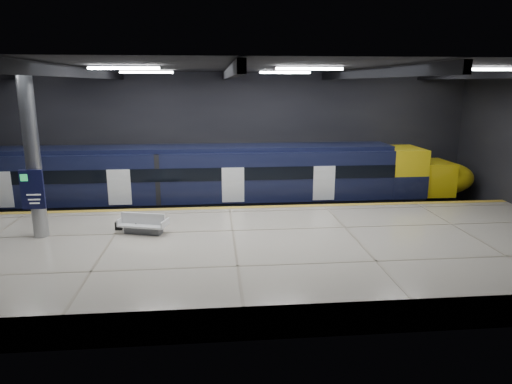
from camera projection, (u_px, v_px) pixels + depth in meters
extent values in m
plane|color=black|center=(232.00, 246.00, 21.05)|extent=(30.00, 30.00, 0.00)
cube|color=black|center=(226.00, 139.00, 27.87)|extent=(30.00, 0.10, 8.00)
cube|color=black|center=(243.00, 209.00, 12.38)|extent=(30.00, 0.10, 8.00)
cube|color=black|center=(230.00, 67.00, 19.20)|extent=(30.00, 16.00, 0.10)
cube|color=black|center=(84.00, 73.00, 18.71)|extent=(0.25, 16.00, 0.40)
cube|color=black|center=(230.00, 73.00, 19.26)|extent=(0.25, 16.00, 0.40)
cube|color=black|center=(368.00, 73.00, 19.81)|extent=(0.25, 16.00, 0.40)
cube|color=black|center=(498.00, 74.00, 20.36)|extent=(0.25, 16.00, 0.40)
cube|color=white|center=(124.00, 68.00, 16.92)|extent=(2.60, 0.18, 0.10)
cube|color=white|center=(309.00, 69.00, 17.57)|extent=(2.60, 0.18, 0.10)
cube|color=white|center=(482.00, 69.00, 18.21)|extent=(2.60, 0.18, 0.10)
cube|color=white|center=(0.00, 72.00, 22.10)|extent=(2.60, 0.18, 0.10)
cube|color=white|center=(146.00, 72.00, 22.74)|extent=(2.60, 0.18, 0.10)
cube|color=white|center=(285.00, 72.00, 23.38)|extent=(2.60, 0.18, 0.10)
cube|color=white|center=(416.00, 73.00, 24.02)|extent=(2.60, 0.18, 0.10)
cube|color=beige|center=(234.00, 255.00, 18.50)|extent=(30.00, 11.00, 1.10)
cube|color=gold|center=(229.00, 208.00, 23.46)|extent=(30.00, 0.40, 0.01)
cube|color=gray|center=(228.00, 216.00, 25.66)|extent=(30.00, 0.08, 0.16)
cube|color=gray|center=(227.00, 209.00, 27.06)|extent=(30.00, 0.08, 0.16)
cube|color=black|center=(180.00, 206.00, 26.00)|extent=(24.00, 2.58, 0.80)
cube|color=black|center=(178.00, 175.00, 25.59)|extent=(24.00, 2.80, 2.75)
cube|color=black|center=(177.00, 149.00, 25.24)|extent=(24.00, 2.30, 0.24)
cube|color=black|center=(176.00, 175.00, 24.16)|extent=(24.00, 0.04, 0.70)
cube|color=white|center=(233.00, 185.00, 24.57)|extent=(1.20, 0.05, 1.90)
cube|color=yellow|center=(402.00, 171.00, 26.78)|extent=(2.00, 2.80, 2.75)
ellipsoid|color=yellow|center=(443.00, 178.00, 27.13)|extent=(3.60, 2.52, 1.90)
cube|color=black|center=(407.00, 168.00, 26.77)|extent=(1.60, 2.38, 0.80)
cube|color=#595B60|center=(144.00, 230.00, 19.42)|extent=(1.65, 0.93, 0.30)
cube|color=white|center=(143.00, 225.00, 19.37)|extent=(2.13, 1.37, 0.08)
cube|color=white|center=(143.00, 219.00, 19.30)|extent=(1.91, 0.65, 0.49)
cube|color=white|center=(122.00, 221.00, 19.53)|extent=(0.30, 0.82, 0.30)
cube|color=white|center=(165.00, 224.00, 19.15)|extent=(0.30, 0.82, 0.30)
imported|color=#99999E|center=(132.00, 221.00, 19.90)|extent=(1.04, 1.47, 0.74)
cube|color=black|center=(119.00, 226.00, 19.89)|extent=(0.30, 0.18, 0.35)
cylinder|color=#9EA0A5|center=(33.00, 154.00, 18.30)|extent=(0.60, 0.60, 6.90)
cube|color=black|center=(32.00, 190.00, 18.20)|extent=(0.90, 0.12, 1.60)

